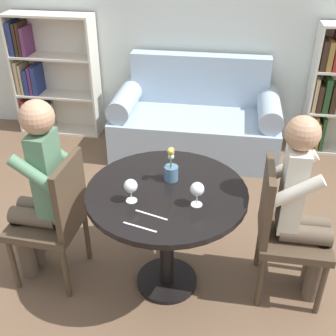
% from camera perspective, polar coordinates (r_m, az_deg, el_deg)
% --- Properties ---
extents(ground_plane, '(16.00, 16.00, 0.00)m').
position_cam_1_polar(ground_plane, '(2.92, -0.16, -15.12)').
color(ground_plane, brown).
extents(back_wall, '(5.20, 0.05, 2.70)m').
position_cam_1_polar(back_wall, '(4.34, 4.89, 21.10)').
color(back_wall, silver).
rests_on(back_wall, ground_plane).
extents(round_table, '(0.94, 0.94, 0.74)m').
position_cam_1_polar(round_table, '(2.52, -0.18, -5.77)').
color(round_table, black).
rests_on(round_table, ground_plane).
extents(couch, '(1.61, 0.80, 0.92)m').
position_cam_1_polar(couch, '(4.25, 3.79, 6.16)').
color(couch, '#9EB2C6').
rests_on(couch, ground_plane).
extents(bookshelf_left, '(0.89, 0.28, 1.27)m').
position_cam_1_polar(bookshelf_left, '(4.79, -16.06, 11.63)').
color(bookshelf_left, silver).
rests_on(bookshelf_left, ground_plane).
extents(chair_left, '(0.44, 0.44, 0.90)m').
position_cam_1_polar(chair_left, '(2.74, -14.95, -6.25)').
color(chair_left, '#473828').
rests_on(chair_left, ground_plane).
extents(chair_right, '(0.42, 0.42, 0.90)m').
position_cam_1_polar(chair_right, '(2.65, 15.31, -7.71)').
color(chair_right, '#473828').
rests_on(chair_right, ground_plane).
extents(person_left, '(0.43, 0.36, 1.26)m').
position_cam_1_polar(person_left, '(2.68, -17.12, -3.01)').
color(person_left, brown).
rests_on(person_left, ground_plane).
extents(person_right, '(0.42, 0.34, 1.22)m').
position_cam_1_polar(person_right, '(2.58, 17.78, -5.32)').
color(person_right, brown).
rests_on(person_right, ground_plane).
extents(wine_glass_left, '(0.08, 0.08, 0.14)m').
position_cam_1_polar(wine_glass_left, '(2.30, -5.07, -2.53)').
color(wine_glass_left, white).
rests_on(wine_glass_left, round_table).
extents(wine_glass_right, '(0.08, 0.08, 0.14)m').
position_cam_1_polar(wine_glass_right, '(2.27, 3.97, -2.97)').
color(wine_glass_right, white).
rests_on(wine_glass_right, round_table).
extents(flower_vase, '(0.08, 0.08, 0.23)m').
position_cam_1_polar(flower_vase, '(2.49, 0.43, -0.06)').
color(flower_vase, slate).
rests_on(flower_vase, round_table).
extents(knife_left_setting, '(0.19, 0.06, 0.00)m').
position_cam_1_polar(knife_left_setting, '(2.17, -3.84, -7.99)').
color(knife_left_setting, silver).
rests_on(knife_left_setting, round_table).
extents(fork_left_setting, '(0.18, 0.07, 0.00)m').
position_cam_1_polar(fork_left_setting, '(2.25, -2.27, -6.37)').
color(fork_left_setting, silver).
rests_on(fork_left_setting, round_table).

